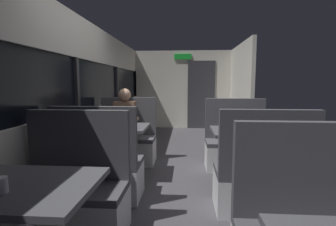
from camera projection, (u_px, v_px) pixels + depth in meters
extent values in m
cube|color=#423F44|center=(178.00, 179.00, 3.63)|extent=(3.30, 9.20, 0.02)
cube|color=beige|center=(78.00, 144.00, 3.68)|extent=(0.08, 8.40, 0.95)
cube|color=beige|center=(73.00, 35.00, 3.50)|extent=(0.08, 8.40, 0.60)
cube|color=black|center=(74.00, 85.00, 3.58)|extent=(0.03, 8.40, 0.75)
cube|color=#2D2D30|center=(77.00, 85.00, 3.58)|extent=(0.06, 0.08, 0.75)
cube|color=#2D2D30|center=(117.00, 84.00, 5.66)|extent=(0.06, 0.08, 0.75)
cube|color=#2D2D30|center=(135.00, 84.00, 7.74)|extent=(0.06, 0.08, 0.75)
cube|color=beige|center=(183.00, 90.00, 7.66)|extent=(2.90, 0.08, 2.30)
cube|color=#333338|center=(201.00, 95.00, 7.59)|extent=(0.80, 0.04, 2.00)
cube|color=green|center=(183.00, 57.00, 7.49)|extent=(0.50, 0.03, 0.16)
cube|color=beige|center=(240.00, 91.00, 6.37)|extent=(0.08, 2.40, 2.30)
cube|color=#4C4C51|center=(20.00, 188.00, 1.54)|extent=(0.90, 0.70, 0.04)
cube|color=silver|center=(72.00, 214.00, 2.25)|extent=(0.95, 0.50, 0.39)
cube|color=#47474C|center=(71.00, 190.00, 2.23)|extent=(0.95, 0.50, 0.06)
cube|color=#47474C|center=(79.00, 144.00, 2.39)|extent=(0.95, 0.08, 0.65)
cylinder|color=#9E9EA3|center=(116.00, 153.00, 3.67)|extent=(0.10, 0.10, 0.70)
cube|color=#4C4C51|center=(115.00, 128.00, 3.62)|extent=(0.90, 0.70, 0.04)
cube|color=silver|center=(101.00, 181.00, 3.03)|extent=(0.95, 0.50, 0.39)
cube|color=#47474C|center=(101.00, 162.00, 3.00)|extent=(0.95, 0.50, 0.06)
cube|color=#47474C|center=(93.00, 136.00, 2.76)|extent=(0.95, 0.08, 0.65)
cube|color=silver|center=(127.00, 151.00, 4.34)|extent=(0.95, 0.50, 0.39)
cube|color=#47474C|center=(127.00, 138.00, 4.31)|extent=(0.95, 0.50, 0.06)
cube|color=#47474C|center=(129.00, 116.00, 4.48)|extent=(0.95, 0.08, 0.65)
cube|color=#47474C|center=(307.00, 171.00, 1.68)|extent=(0.95, 0.08, 0.65)
cylinder|color=#9E9EA3|center=(246.00, 160.00, 3.34)|extent=(0.10, 0.10, 0.70)
cube|color=#4C4C51|center=(247.00, 132.00, 3.30)|extent=(0.90, 0.70, 0.04)
cube|color=silver|center=(260.00, 192.00, 2.71)|extent=(0.95, 0.50, 0.39)
cube|color=#47474C|center=(261.00, 172.00, 2.68)|extent=(0.95, 0.50, 0.06)
cube|color=#47474C|center=(269.00, 143.00, 2.43)|extent=(0.95, 0.08, 0.65)
cube|color=silver|center=(236.00, 157.00, 4.02)|extent=(0.95, 0.50, 0.39)
cube|color=#47474C|center=(237.00, 143.00, 3.99)|extent=(0.95, 0.50, 0.06)
cube|color=#47474C|center=(235.00, 118.00, 4.16)|extent=(0.95, 0.08, 0.65)
cube|color=#26262D|center=(127.00, 150.00, 4.34)|extent=(0.30, 0.36, 0.45)
cube|color=#8C664C|center=(125.00, 119.00, 4.22)|extent=(0.34, 0.22, 0.60)
sphere|color=tan|center=(125.00, 95.00, 4.16)|extent=(0.20, 0.20, 0.20)
cylinder|color=#8C664C|center=(110.00, 120.00, 4.06)|extent=(0.07, 0.28, 0.07)
cylinder|color=#8C664C|center=(135.00, 120.00, 4.03)|extent=(0.07, 0.28, 0.07)
cylinder|color=white|center=(1.00, 185.00, 1.41)|extent=(0.07, 0.07, 0.09)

